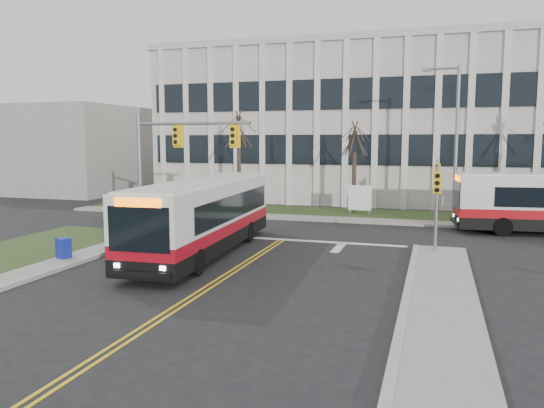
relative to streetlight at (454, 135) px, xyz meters
The scene contains 15 objects.
ground 18.81m from the streetlight, 116.37° to the right, with size 120.00×120.00×0.00m, color black.
sidewalk_east 21.82m from the streetlight, 91.43° to the right, with size 2.00×26.00×0.14m, color #9E9B93.
sidewalk_cross 6.04m from the streetlight, 161.74° to the right, with size 44.00×1.60×0.14m, color #9E9B93.
building_lawn 6.23m from the streetlight, 149.29° to the left, with size 44.00×5.00×0.12m, color #30441D.
office_building 14.15m from the streetlight, 102.38° to the left, with size 40.00×16.00×12.00m, color beige.
building_annex 35.43m from the streetlight, 163.93° to the left, with size 12.00×12.00×8.00m, color #9E9B93.
mast_arm_signal 16.39m from the streetlight, 146.49° to the right, with size 6.11×0.38×6.20m.
signal_pole_near 9.72m from the streetlight, 95.10° to the right, with size 0.34×0.39×3.80m.
signal_pole_far 2.93m from the streetlight, 136.05° to the right, with size 0.34×0.39×3.80m.
streetlight is the anchor object (origin of this frame).
directory_sign 6.96m from the streetlight, 166.77° to the left, with size 1.50×0.12×2.00m.
tree_left 14.15m from the streetlight, behind, with size 1.80×1.80×7.70m.
tree_mid 6.36m from the streetlight, 161.65° to the left, with size 1.80×1.80×6.82m.
bus_main 16.30m from the streetlight, 130.96° to the right, with size 2.53×11.65×3.11m, color silver, non-canonical shape.
newspaper_box_blue 21.98m from the streetlight, 135.05° to the right, with size 0.50×0.45×0.95m, color navy.
Camera 1 is at (7.13, -16.57, 4.87)m, focal length 35.00 mm.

